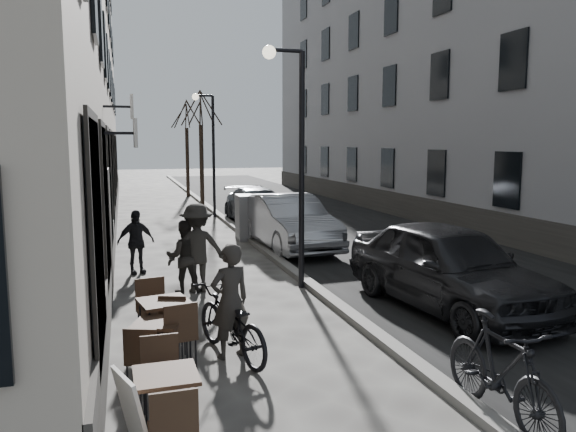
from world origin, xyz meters
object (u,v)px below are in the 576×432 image
tree_near (201,108)px  car_near (449,266)px  streetlamp_near (294,141)px  pedestrian_near (184,256)px  utility_cabinet (245,217)px  pedestrian_far (136,242)px  bistro_set_c (165,322)px  tree_far (186,114)px  moped (500,371)px  pedestrian_mid (197,248)px  bistro_set_b (158,342)px  bistro_set_a (167,402)px  sign_board (137,432)px  streetlamp_far (209,141)px  bicycle (230,323)px  car_mid (288,222)px  car_far (258,206)px

tree_near → car_near: size_ratio=1.17×
streetlamp_near → pedestrian_near: bearing=171.7°
utility_cabinet → pedestrian_far: (-3.51, -3.92, 0.05)m
utility_cabinet → car_near: size_ratio=0.30×
bistro_set_c → car_near: (5.30, 0.87, 0.32)m
utility_cabinet → car_near: bearing=-74.2°
tree_far → moped: tree_far is taller
pedestrian_mid → bistro_set_b: bearing=72.6°
bistro_set_a → sign_board: 0.50m
streetlamp_far → tree_far: tree_far is taller
pedestrian_near → car_near: size_ratio=0.31×
bistro_set_b → bicycle: bicycle is taller
pedestrian_mid → pedestrian_far: pedestrian_mid is taller
tree_far → car_mid: tree_far is taller
streetlamp_near → streetlamp_far: (0.00, 12.00, 0.00)m
utility_cabinet → car_far: size_ratio=0.31×
tree_near → moped: 21.64m
pedestrian_far → moped: pedestrian_far is taller
car_far → pedestrian_mid: bearing=-114.6°
car_far → bicycle: bearing=-108.9°
tree_near → bistro_set_a: bearing=-98.8°
streetlamp_far → bicycle: size_ratio=2.57×
pedestrian_far → car_far: (4.73, 7.27, -0.10)m
bistro_set_b → streetlamp_near: bearing=71.1°
sign_board → moped: bearing=-21.5°
tree_far → car_mid: 17.08m
streetlamp_near → bicycle: bearing=-120.3°
tree_near → sign_board: 21.81m
car_mid → car_near: bearing=-83.9°
sign_board → pedestrian_far: (0.19, 8.46, 0.36)m
pedestrian_mid → pedestrian_far: size_ratio=1.22×
streetlamp_far → moped: size_ratio=2.52×
tree_far → bistro_set_a: tree_far is taller
tree_near → streetlamp_far: bearing=-91.4°
utility_cabinet → sign_board: bearing=-104.3°
sign_board → car_near: car_near is taller
bicycle → car_near: car_near is taller
tree_far → bistro_set_c: 24.72m
car_near → streetlamp_far: bearing=93.6°
sign_board → bicycle: (1.39, 2.62, 0.11)m
streetlamp_near → tree_near: 15.08m
streetlamp_near → car_far: (1.50, 9.63, -2.49)m
pedestrian_near → tree_far: bearing=-93.1°
tree_far → bistro_set_c: (-3.03, -24.18, -4.15)m
tree_far → tree_near: bearing=-90.0°
streetlamp_far → streetlamp_near: bearing=-90.0°
bistro_set_b → car_near: car_near is taller
pedestrian_near → pedestrian_mid: size_ratio=0.82×
bistro_set_b → car_near: bearing=35.8°
streetlamp_near → bistro_set_a: 7.03m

